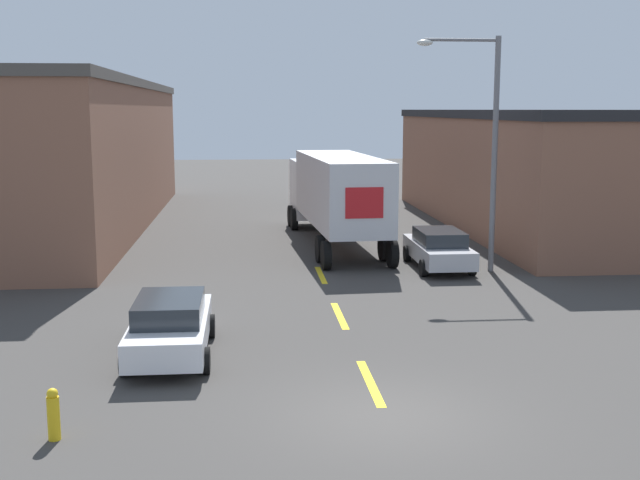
# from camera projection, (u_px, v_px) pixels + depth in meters

# --- Properties ---
(ground_plane) EXTENTS (160.00, 160.00, 0.00)m
(ground_plane) POSITION_uv_depth(u_px,v_px,m) (386.00, 416.00, 15.30)
(ground_plane) COLOR #3D3A38
(road_centerline) EXTENTS (0.20, 14.31, 0.01)m
(road_centerline) POSITION_uv_depth(u_px,v_px,m) (340.00, 315.00, 22.75)
(road_centerline) COLOR yellow
(road_centerline) RESTS_ON ground_plane
(warehouse_left) EXTENTS (11.41, 29.97, 7.21)m
(warehouse_left) POSITION_uv_depth(u_px,v_px,m) (34.00, 154.00, 39.82)
(warehouse_left) COLOR brown
(warehouse_left) RESTS_ON ground_plane
(warehouse_right) EXTENTS (8.46, 24.65, 5.77)m
(warehouse_right) POSITION_uv_depth(u_px,v_px,m) (532.00, 168.00, 39.97)
(warehouse_right) COLOR brown
(warehouse_right) RESTS_ON ground_plane
(semi_truck) EXTENTS (3.46, 13.22, 3.91)m
(semi_truck) POSITION_uv_depth(u_px,v_px,m) (334.00, 190.00, 34.58)
(semi_truck) COLOR silver
(semi_truck) RESTS_ON ground_plane
(parked_car_right_mid) EXTENTS (1.96, 4.63, 1.44)m
(parked_car_right_mid) POSITION_uv_depth(u_px,v_px,m) (439.00, 248.00, 29.44)
(parked_car_right_mid) COLOR #B2B2B7
(parked_car_right_mid) RESTS_ON ground_plane
(parked_car_left_near) EXTENTS (1.96, 4.63, 1.44)m
(parked_car_left_near) POSITION_uv_depth(u_px,v_px,m) (170.00, 325.00, 18.94)
(parked_car_left_near) COLOR silver
(parked_car_left_near) RESTS_ON ground_plane
(street_lamp) EXTENTS (2.98, 0.32, 8.31)m
(street_lamp) POSITION_uv_depth(u_px,v_px,m) (485.00, 136.00, 28.25)
(street_lamp) COLOR slate
(street_lamp) RESTS_ON ground_plane
(fire_hydrant) EXTENTS (0.22, 0.22, 0.95)m
(fire_hydrant) POSITION_uv_depth(u_px,v_px,m) (53.00, 414.00, 14.13)
(fire_hydrant) COLOR gold
(fire_hydrant) RESTS_ON ground_plane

